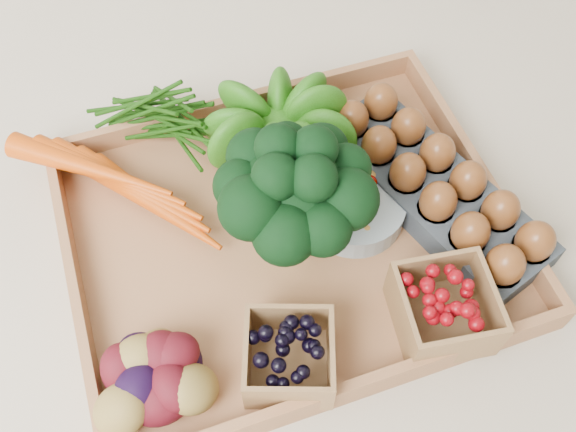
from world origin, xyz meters
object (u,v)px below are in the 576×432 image
object	(u,v)px
cherry_bowl	(354,208)
egg_carton	(433,192)
broccoli	(295,213)
tray	(288,237)

from	to	relation	value
cherry_bowl	egg_carton	distance (m)	0.11
broccoli	tray	bearing A→B (deg)	103.55
tray	egg_carton	size ratio (longest dim) A/B	1.66
egg_carton	broccoli	bearing A→B (deg)	162.88
tray	egg_carton	bearing A→B (deg)	-3.23
broccoli	cherry_bowl	bearing A→B (deg)	9.13
tray	broccoli	bearing A→B (deg)	-76.45
broccoli	egg_carton	bearing A→B (deg)	0.93
broccoli	egg_carton	size ratio (longest dim) A/B	0.55
broccoli	cherry_bowl	distance (m)	0.10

